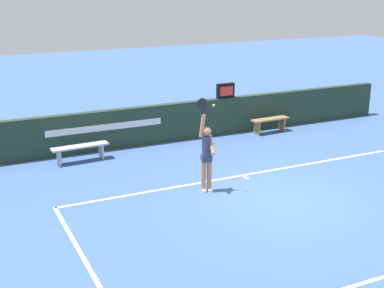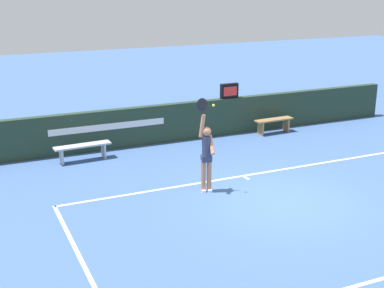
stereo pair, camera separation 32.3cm
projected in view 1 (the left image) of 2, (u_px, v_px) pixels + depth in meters
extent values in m
plane|color=#3D5D92|center=(283.00, 200.00, 13.35)|extent=(60.00, 60.00, 0.00)
cube|color=white|center=(242.00, 175.00, 15.03)|extent=(10.36, 0.09, 0.00)
cube|color=white|center=(86.00, 263.00, 10.44)|extent=(0.09, 5.81, 0.00)
cube|color=white|center=(245.00, 177.00, 14.90)|extent=(0.09, 0.30, 0.00)
cube|color=#213527|center=(184.00, 121.00, 18.23)|extent=(16.13, 0.26, 1.28)
cube|color=silver|center=(105.00, 127.00, 16.94)|extent=(3.74, 0.01, 0.21)
cube|color=black|center=(225.00, 91.00, 18.61)|extent=(0.64, 0.15, 0.51)
cube|color=red|center=(227.00, 91.00, 18.54)|extent=(0.50, 0.01, 0.32)
cylinder|color=#AA7254|center=(209.00, 175.00, 13.83)|extent=(0.13, 0.13, 0.86)
cylinder|color=#AA7254|center=(203.00, 176.00, 13.80)|extent=(0.13, 0.13, 0.86)
cube|color=white|center=(209.00, 190.00, 13.93)|extent=(0.15, 0.26, 0.07)
cube|color=white|center=(204.00, 190.00, 13.90)|extent=(0.15, 0.26, 0.07)
cylinder|color=#2F3450|center=(207.00, 148.00, 13.60)|extent=(0.23, 0.23, 0.61)
cube|color=#2F3450|center=(206.00, 158.00, 13.68)|extent=(0.30, 0.26, 0.16)
sphere|color=#AA7254|center=(207.00, 131.00, 13.47)|extent=(0.23, 0.23, 0.23)
cylinder|color=#AA7254|center=(202.00, 126.00, 13.40)|extent=(0.19, 0.13, 0.58)
cylinder|color=#AA7254|center=(212.00, 145.00, 13.54)|extent=(0.19, 0.43, 0.45)
ellipsoid|color=black|center=(202.00, 105.00, 13.24)|extent=(0.33, 0.10, 0.38)
cylinder|color=black|center=(202.00, 112.00, 13.30)|extent=(0.03, 0.03, 0.18)
sphere|color=#CEDC39|center=(214.00, 105.00, 13.14)|extent=(0.07, 0.07, 0.07)
cube|color=#A9AEB4|center=(80.00, 146.00, 16.03)|extent=(1.72, 0.45, 0.05)
cube|color=#A9AEB4|center=(59.00, 157.00, 15.80)|extent=(0.08, 0.32, 0.48)
cube|color=#A9AEB4|center=(101.00, 151.00, 16.39)|extent=(0.08, 0.32, 0.48)
cube|color=#957146|center=(270.00, 119.00, 19.03)|extent=(1.44, 0.43, 0.05)
cube|color=#957146|center=(257.00, 128.00, 18.86)|extent=(0.07, 0.32, 0.49)
cube|color=#957146|center=(282.00, 124.00, 19.35)|extent=(0.07, 0.32, 0.49)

